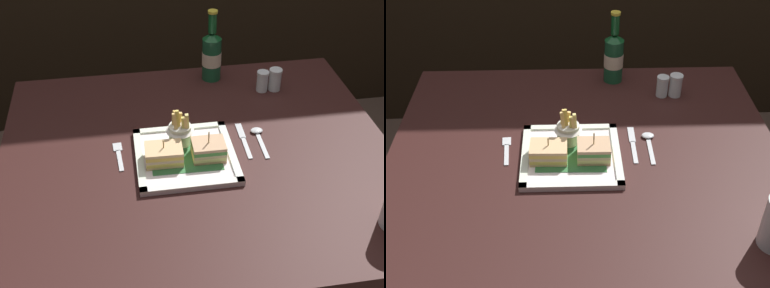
# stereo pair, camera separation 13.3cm
# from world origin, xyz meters

# --- Properties ---
(dining_table) EXTENTS (1.08, 0.94, 0.78)m
(dining_table) POSITION_xyz_m (0.00, 0.00, 0.63)
(dining_table) COLOR #321815
(dining_table) RESTS_ON ground_plane
(square_plate) EXTENTS (0.27, 0.27, 0.02)m
(square_plate) POSITION_xyz_m (-0.04, -0.02, 0.79)
(square_plate) COLOR white
(square_plate) RESTS_ON dining_table
(sandwich_half_left) EXTENTS (0.10, 0.07, 0.07)m
(sandwich_half_left) POSITION_xyz_m (-0.10, -0.03, 0.81)
(sandwich_half_left) COLOR #E3BB7B
(sandwich_half_left) RESTS_ON square_plate
(sandwich_half_right) EXTENTS (0.09, 0.07, 0.08)m
(sandwich_half_right) POSITION_xyz_m (0.02, -0.03, 0.81)
(sandwich_half_right) COLOR tan
(sandwich_half_right) RESTS_ON square_plate
(fries_cup) EXTENTS (0.08, 0.08, 0.11)m
(fries_cup) POSITION_xyz_m (-0.04, 0.04, 0.83)
(fries_cup) COLOR white
(fries_cup) RESTS_ON square_plate
(beer_bottle) EXTENTS (0.06, 0.06, 0.24)m
(beer_bottle) POSITION_xyz_m (0.11, 0.39, 0.87)
(beer_bottle) COLOR #184B2D
(beer_bottle) RESTS_ON dining_table
(fork) EXTENTS (0.03, 0.13, 0.00)m
(fork) POSITION_xyz_m (-0.21, 0.02, 0.78)
(fork) COLOR silver
(fork) RESTS_ON dining_table
(knife) EXTENTS (0.02, 0.17, 0.00)m
(knife) POSITION_xyz_m (0.14, 0.04, 0.78)
(knife) COLOR silver
(knife) RESTS_ON dining_table
(spoon) EXTENTS (0.03, 0.14, 0.01)m
(spoon) POSITION_xyz_m (0.18, 0.05, 0.78)
(spoon) COLOR silver
(spoon) RESTS_ON dining_table
(salt_shaker) EXTENTS (0.04, 0.04, 0.07)m
(salt_shaker) POSITION_xyz_m (0.26, 0.29, 0.81)
(salt_shaker) COLOR silver
(salt_shaker) RESTS_ON dining_table
(pepper_shaker) EXTENTS (0.04, 0.04, 0.07)m
(pepper_shaker) POSITION_xyz_m (0.30, 0.29, 0.81)
(pepper_shaker) COLOR silver
(pepper_shaker) RESTS_ON dining_table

